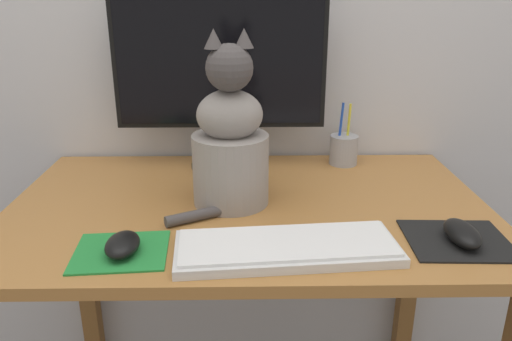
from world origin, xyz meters
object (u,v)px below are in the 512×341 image
computer_mouse_right (462,233)px  cat (230,143)px  monitor (220,72)px  pen_cup (344,149)px  computer_mouse_left (122,245)px  keyboard (287,247)px

computer_mouse_right → cat: cat is taller
monitor → computer_mouse_right: size_ratio=4.82×
monitor → pen_cup: size_ratio=3.20×
computer_mouse_left → computer_mouse_right: (0.65, 0.03, 0.00)m
cat → keyboard: bearing=-72.1°
computer_mouse_right → pen_cup: (-0.15, 0.47, 0.02)m
keyboard → computer_mouse_left: bearing=175.5°
monitor → computer_mouse_right: (0.49, -0.45, -0.24)m
computer_mouse_right → pen_cup: pen_cup is taller
monitor → pen_cup: monitor is taller
cat → pen_cup: 0.42m
keyboard → pen_cup: size_ratio=2.47×
computer_mouse_right → pen_cup: bearing=107.1°
keyboard → computer_mouse_right: size_ratio=3.73×
cat → monitor: bearing=90.0°
pen_cup → monitor: bearing=-176.6°
monitor → keyboard: 0.56m
computer_mouse_left → cat: cat is taller
monitor → computer_mouse_left: monitor is taller
monitor → pen_cup: 0.41m
keyboard → monitor: bearing=101.8°
computer_mouse_right → cat: (-0.45, 0.20, 0.12)m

